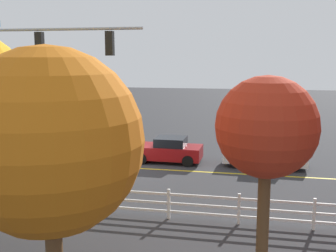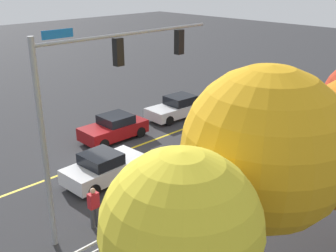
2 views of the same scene
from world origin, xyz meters
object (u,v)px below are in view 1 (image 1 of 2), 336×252
at_px(car_1, 87,163).
at_px(car_3, 266,154).
at_px(pedestrian, 12,170).
at_px(tree_2, 49,142).
at_px(tree_3, 267,128).
at_px(car_0, 168,150).

distance_m(car_1, car_3, 9.77).
xyz_separation_m(car_3, pedestrian, (11.46, 6.61, 0.25)).
xyz_separation_m(tree_2, tree_3, (-5.25, -2.42, 0.11)).
height_order(car_0, tree_2, tree_2).
xyz_separation_m(pedestrian, tree_2, (-5.78, 7.35, 3.03)).
bearing_deg(tree_3, pedestrian, -24.10).
distance_m(car_1, pedestrian, 3.73).
bearing_deg(car_1, pedestrian, -134.30).
relative_size(car_1, tree_3, 0.72).
xyz_separation_m(car_1, tree_3, (-8.55, 7.70, 3.39)).
bearing_deg(car_0, car_3, -178.44).
xyz_separation_m(pedestrian, tree_3, (-11.03, 4.94, 3.14)).
relative_size(pedestrian, tree_3, 0.31).
relative_size(car_1, pedestrian, 2.36).
bearing_deg(tree_2, car_1, -71.95).
bearing_deg(tree_2, tree_3, -155.30).
bearing_deg(tree_2, car_3, -112.14).
bearing_deg(tree_3, car_0, -66.02).
height_order(car_0, car_3, car_0).
bearing_deg(tree_2, car_0, -90.65).
distance_m(car_3, pedestrian, 13.24).
distance_m(car_1, tree_3, 11.99).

